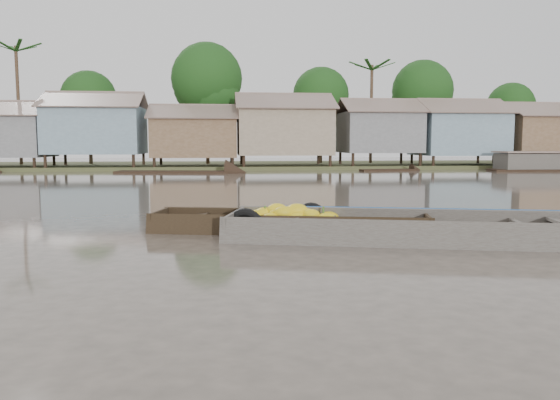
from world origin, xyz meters
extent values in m
plane|color=#473F36|center=(0.00, 0.00, 0.00)|extent=(120.00, 120.00, 0.00)
cube|color=#384723|center=(0.00, 33.00, 0.00)|extent=(120.00, 12.00, 0.50)
cube|color=slate|center=(-16.50, 29.50, 2.30)|extent=(5.50, 4.80, 2.80)
cube|color=brown|center=(-16.50, 30.80, 4.15)|extent=(5.90, 2.79, 1.19)
cube|color=slate|center=(-10.50, 29.50, 2.70)|extent=(6.20, 5.20, 3.20)
cube|color=brown|center=(-10.50, 28.10, 4.75)|extent=(6.60, 3.02, 1.28)
cube|color=brown|center=(-10.50, 30.90, 4.75)|extent=(6.60, 3.02, 1.28)
cube|color=brown|center=(-3.80, 29.50, 2.20)|extent=(5.80, 4.60, 2.70)
cube|color=brown|center=(-3.80, 28.26, 4.00)|extent=(6.20, 2.67, 1.14)
cube|color=brown|center=(-3.80, 30.74, 4.00)|extent=(6.20, 2.67, 1.14)
cube|color=#87745D|center=(2.50, 29.50, 2.65)|extent=(6.50, 5.30, 3.30)
cube|color=brown|center=(2.50, 28.07, 4.75)|extent=(6.90, 3.08, 1.31)
cube|color=brown|center=(2.50, 30.93, 4.75)|extent=(6.90, 3.08, 1.31)
cube|color=slate|center=(9.50, 29.50, 2.60)|extent=(5.40, 4.70, 2.90)
cube|color=brown|center=(9.50, 28.23, 4.50)|extent=(5.80, 2.73, 1.17)
cube|color=brown|center=(9.50, 30.77, 4.50)|extent=(5.80, 2.73, 1.17)
cube|color=slate|center=(15.50, 29.50, 2.50)|extent=(6.00, 5.00, 3.10)
cube|color=brown|center=(15.50, 28.15, 4.50)|extent=(6.40, 2.90, 1.24)
cube|color=brown|center=(15.50, 30.85, 4.50)|extent=(6.40, 2.90, 1.24)
cube|color=brown|center=(22.00, 29.50, 2.45)|extent=(5.70, 4.90, 2.80)
cube|color=brown|center=(22.00, 28.18, 4.30)|extent=(6.10, 2.85, 1.21)
cube|color=brown|center=(22.00, 30.82, 4.30)|extent=(6.10, 2.85, 1.21)
cylinder|color=#473323|center=(-12.00, 34.00, 2.45)|extent=(0.28, 0.28, 4.90)
sphere|color=#173812|center=(-12.00, 34.00, 5.25)|extent=(4.20, 4.20, 4.20)
cylinder|color=#473323|center=(-3.00, 33.00, 3.15)|extent=(0.28, 0.28, 6.30)
sphere|color=#173812|center=(-3.00, 33.00, 6.75)|extent=(5.40, 5.40, 5.40)
cylinder|color=#473323|center=(6.00, 34.00, 2.62)|extent=(0.28, 0.28, 5.25)
sphere|color=#173812|center=(6.00, 34.00, 5.62)|extent=(4.50, 4.50, 4.50)
cylinder|color=#473323|center=(14.00, 33.00, 2.80)|extent=(0.28, 0.28, 5.60)
sphere|color=#173812|center=(14.00, 33.00, 6.00)|extent=(4.80, 4.80, 4.80)
cylinder|color=#473323|center=(22.00, 34.00, 2.27)|extent=(0.28, 0.28, 4.55)
sphere|color=#173812|center=(22.00, 34.00, 4.88)|extent=(3.90, 3.90, 3.90)
cylinder|color=#473323|center=(-17.00, 33.50, 4.50)|extent=(0.24, 0.24, 9.00)
cylinder|color=#473323|center=(10.00, 33.50, 4.00)|extent=(0.24, 0.24, 8.00)
cube|color=black|center=(-0.46, 1.74, -0.08)|extent=(5.77, 2.31, 0.08)
cube|color=black|center=(-0.33, 2.34, 0.15)|extent=(5.68, 1.42, 0.54)
cube|color=black|center=(-0.60, 1.14, 0.15)|extent=(5.68, 1.42, 0.54)
cube|color=black|center=(2.30, 1.12, 0.15)|extent=(0.34, 1.24, 0.51)
cube|color=black|center=(1.82, 1.23, 0.21)|extent=(1.20, 1.27, 0.20)
cube|color=black|center=(-3.23, 2.37, 0.15)|extent=(0.34, 1.24, 0.51)
cube|color=black|center=(-2.75, 2.26, 0.21)|extent=(1.20, 1.27, 0.20)
cube|color=black|center=(-1.79, 2.04, 0.25)|extent=(0.36, 1.20, 0.05)
cube|color=black|center=(0.86, 1.44, 0.25)|extent=(0.36, 1.20, 0.05)
ellipsoid|color=yellow|center=(-1.09, 1.95, 0.33)|extent=(0.45, 0.36, 0.24)
ellipsoid|color=yellow|center=(-0.70, 1.71, 0.36)|extent=(0.49, 0.39, 0.27)
ellipsoid|color=yellow|center=(-1.16, 1.69, 0.25)|extent=(0.46, 0.37, 0.25)
ellipsoid|color=yellow|center=(-0.88, 1.56, 0.31)|extent=(0.40, 0.32, 0.22)
ellipsoid|color=yellow|center=(0.41, 1.18, 0.18)|extent=(0.44, 0.35, 0.24)
ellipsoid|color=yellow|center=(-0.56, 2.03, 0.29)|extent=(0.43, 0.34, 0.23)
ellipsoid|color=yellow|center=(0.24, 1.88, 0.22)|extent=(0.45, 0.36, 0.25)
ellipsoid|color=yellow|center=(-0.58, 1.98, 0.32)|extent=(0.47, 0.37, 0.25)
ellipsoid|color=yellow|center=(-1.19, 1.60, 0.18)|extent=(0.51, 0.40, 0.28)
ellipsoid|color=yellow|center=(-0.42, 1.62, 0.36)|extent=(0.47, 0.37, 0.26)
ellipsoid|color=yellow|center=(-1.36, 2.08, 0.23)|extent=(0.48, 0.38, 0.26)
ellipsoid|color=yellow|center=(-0.66, 1.92, 0.34)|extent=(0.46, 0.37, 0.25)
ellipsoid|color=yellow|center=(-0.41, 1.82, 0.43)|extent=(0.40, 0.32, 0.22)
ellipsoid|color=yellow|center=(0.26, 1.43, 0.28)|extent=(0.48, 0.38, 0.26)
ellipsoid|color=yellow|center=(-0.13, 2.03, 0.25)|extent=(0.45, 0.36, 0.25)
ellipsoid|color=yellow|center=(-1.24, 1.61, 0.20)|extent=(0.51, 0.41, 0.28)
ellipsoid|color=yellow|center=(-1.40, 1.90, 0.16)|extent=(0.41, 0.32, 0.22)
ellipsoid|color=yellow|center=(-0.31, 1.67, 0.45)|extent=(0.53, 0.42, 0.29)
ellipsoid|color=yellow|center=(-0.59, 1.61, 0.42)|extent=(0.50, 0.39, 0.27)
ellipsoid|color=yellow|center=(0.38, 1.77, 0.27)|extent=(0.51, 0.41, 0.28)
ellipsoid|color=yellow|center=(-1.42, 1.61, 0.14)|extent=(0.42, 0.33, 0.23)
ellipsoid|color=yellow|center=(-0.04, 1.48, 0.39)|extent=(0.41, 0.32, 0.22)
ellipsoid|color=yellow|center=(-1.25, 1.72, 0.24)|extent=(0.52, 0.41, 0.29)
ellipsoid|color=yellow|center=(-0.44, 1.39, 0.21)|extent=(0.42, 0.34, 0.23)
ellipsoid|color=yellow|center=(-0.08, 2.05, 0.24)|extent=(0.43, 0.34, 0.24)
ellipsoid|color=yellow|center=(-0.49, 1.88, 0.35)|extent=(0.50, 0.39, 0.27)
ellipsoid|color=yellow|center=(-0.33, 1.52, 0.32)|extent=(0.45, 0.36, 0.25)
ellipsoid|color=yellow|center=(-1.31, 1.89, 0.25)|extent=(0.52, 0.42, 0.29)
ellipsoid|color=yellow|center=(-0.96, 1.91, 0.36)|extent=(0.52, 0.42, 0.29)
ellipsoid|color=yellow|center=(-0.71, 1.85, 0.45)|extent=(0.50, 0.39, 0.27)
ellipsoid|color=yellow|center=(-0.68, 2.10, 0.33)|extent=(0.41, 0.33, 0.23)
ellipsoid|color=yellow|center=(-0.12, 1.61, 0.37)|extent=(0.48, 0.38, 0.26)
cylinder|color=#3F6626|center=(-0.96, 1.86, 0.44)|extent=(0.04, 0.04, 0.18)
cylinder|color=#3F6626|center=(-0.26, 1.70, 0.44)|extent=(0.04, 0.04, 0.18)
cylinder|color=#3F6626|center=(0.24, 1.58, 0.44)|extent=(0.04, 0.04, 0.18)
torus|color=black|center=(0.09, 2.33, 0.17)|extent=(0.78, 0.35, 0.76)
torus|color=black|center=(-1.42, 1.24, 0.17)|extent=(0.82, 0.36, 0.80)
cube|color=#3D3833|center=(2.03, 0.50, -0.08)|extent=(7.68, 3.37, 0.08)
cube|color=#3D3833|center=(2.25, 1.39, 0.19)|extent=(7.49, 2.00, 0.61)
cube|color=#3D3833|center=(1.81, -0.39, 0.19)|extent=(7.49, 2.00, 0.61)
cube|color=#3D3833|center=(-1.61, 1.40, 0.19)|extent=(0.51, 1.83, 0.58)
cube|color=#3D3833|center=(-0.98, 1.25, 0.26)|extent=(1.65, 1.88, 0.24)
cube|color=#3D3833|center=(0.29, 0.93, 0.31)|extent=(0.53, 1.77, 0.05)
cube|color=#3D3833|center=(3.78, 0.07, 0.31)|extent=(0.53, 1.77, 0.05)
cube|color=#665E54|center=(2.03, 0.50, -0.03)|extent=(5.90, 2.80, 0.02)
cube|color=navy|center=(2.27, 1.45, 0.42)|extent=(6.05, 1.58, 0.15)
torus|color=olive|center=(3.91, -0.28, -0.01)|extent=(0.43, 0.43, 0.06)
torus|color=olive|center=(3.91, -0.28, 0.03)|extent=(0.35, 0.35, 0.06)
cube|color=black|center=(9.01, 25.57, -0.05)|extent=(3.83, 1.36, 0.35)
cube|color=black|center=(20.01, 24.28, -0.05)|extent=(8.68, 2.85, 0.35)
cube|color=black|center=(-4.89, 24.67, -0.05)|extent=(7.24, 2.60, 0.35)
cube|color=black|center=(19.00, 25.00, 0.55)|extent=(5.00, 2.00, 1.20)
camera|label=1|loc=(-1.84, -9.55, 1.86)|focal=35.00mm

